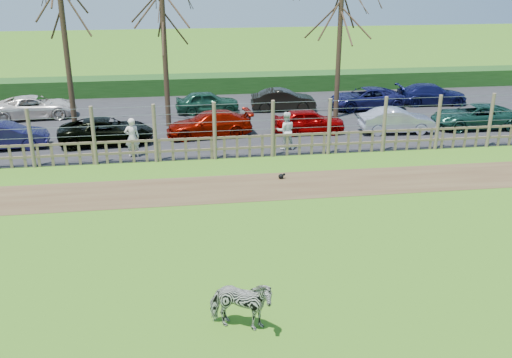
{
  "coord_description": "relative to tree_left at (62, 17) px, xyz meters",
  "views": [
    {
      "loc": [
        -1.51,
        -15.31,
        7.97
      ],
      "look_at": [
        1.0,
        2.5,
        1.1
      ],
      "focal_mm": 40.0,
      "sensor_mm": 36.0,
      "label": 1
    }
  ],
  "objects": [
    {
      "name": "tree_left",
      "position": [
        0.0,
        0.0,
        0.0
      ],
      "size": [
        4.8,
        4.8,
        7.88
      ],
      "color": "#3D2B1E",
      "rests_on": "ground"
    },
    {
      "name": "fence",
      "position": [
        6.5,
        -4.5,
        -4.81
      ],
      "size": [
        30.16,
        0.16,
        2.5
      ],
      "color": "brown",
      "rests_on": "ground"
    },
    {
      "name": "tree_right",
      "position": [
        13.5,
        1.5,
        -0.37
      ],
      "size": [
        4.8,
        4.8,
        7.35
      ],
      "color": "#3D2B1E",
      "rests_on": "ground"
    },
    {
      "name": "car_4",
      "position": [
        11.36,
        -1.24,
        -4.98
      ],
      "size": [
        3.55,
        1.5,
        1.2
      ],
      "primitive_type": "imported",
      "rotation": [
        0.0,
        0.0,
        1.55
      ],
      "color": "#8E0202",
      "rests_on": "asphalt"
    },
    {
      "name": "car_1",
      "position": [
        -2.74,
        -1.84,
        -4.98
      ],
      "size": [
        3.74,
        1.6,
        1.2
      ],
      "primitive_type": "imported",
      "rotation": [
        0.0,
        0.0,
        1.66
      ],
      "color": "#181646",
      "rests_on": "asphalt"
    },
    {
      "name": "car_11",
      "position": [
        10.96,
        3.46,
        -4.98
      ],
      "size": [
        3.71,
        1.48,
        1.2
      ],
      "primitive_type": "imported",
      "rotation": [
        0.0,
        0.0,
        1.51
      ],
      "color": "black",
      "rests_on": "asphalt"
    },
    {
      "name": "car_5",
      "position": [
        15.68,
        -1.78,
        -4.98
      ],
      "size": [
        3.71,
        1.48,
        1.2
      ],
      "primitive_type": "imported",
      "rotation": [
        0.0,
        0.0,
        1.51
      ],
      "color": "#B1AFC5",
      "rests_on": "asphalt"
    },
    {
      "name": "dirt_strip",
      "position": [
        6.5,
        -8.0,
        -5.61
      ],
      "size": [
        34.0,
        2.8,
        0.01
      ],
      "primitive_type": "cube",
      "color": "brown",
      "rests_on": "ground"
    },
    {
      "name": "car_3",
      "position": [
        6.47,
        -1.12,
        -4.98
      ],
      "size": [
        4.28,
        2.08,
        1.2
      ],
      "primitive_type": "imported",
      "rotation": [
        0.0,
        0.0,
        4.81
      ],
      "color": "#820A00",
      "rests_on": "asphalt"
    },
    {
      "name": "tree_mid",
      "position": [
        4.5,
        1.0,
        -0.75
      ],
      "size": [
        4.8,
        4.8,
        6.83
      ],
      "color": "#3D2B1E",
      "rests_on": "ground"
    },
    {
      "name": "hedge",
      "position": [
        6.5,
        9.0,
        -5.07
      ],
      "size": [
        46.0,
        2.0,
        1.1
      ],
      "primitive_type": "cube",
      "color": "#1E4716",
      "rests_on": "ground"
    },
    {
      "name": "car_13",
      "position": [
        19.94,
        3.71,
        -4.98
      ],
      "size": [
        4.23,
        1.94,
        1.2
      ],
      "primitive_type": "imported",
      "rotation": [
        0.0,
        0.0,
        1.51
      ],
      "color": "#111446",
      "rests_on": "asphalt"
    },
    {
      "name": "car_8",
      "position": [
        -2.63,
        3.68,
        -4.98
      ],
      "size": [
        4.53,
        2.5,
        1.2
      ],
      "primitive_type": "imported",
      "rotation": [
        0.0,
        0.0,
        1.69
      ],
      "color": "silver",
      "rests_on": "asphalt"
    },
    {
      "name": "asphalt",
      "position": [
        6.5,
        2.0,
        -5.6
      ],
      "size": [
        44.0,
        13.0,
        0.04
      ],
      "primitive_type": "cube",
      "color": "#232326",
      "rests_on": "ground"
    },
    {
      "name": "car_10",
      "position": [
        6.66,
        3.58,
        -4.98
      ],
      "size": [
        3.62,
        1.68,
        1.2
      ],
      "primitive_type": "imported",
      "rotation": [
        0.0,
        0.0,
        1.65
      ],
      "color": "#1A4832",
      "rests_on": "asphalt"
    },
    {
      "name": "car_2",
      "position": [
        1.67,
        -1.66,
        -4.98
      ],
      "size": [
        4.43,
        2.25,
        1.2
      ],
      "primitive_type": "imported",
      "rotation": [
        0.0,
        0.0,
        1.63
      ],
      "color": "black",
      "rests_on": "asphalt"
    },
    {
      "name": "ground",
      "position": [
        6.5,
        -12.5,
        -5.62
      ],
      "size": [
        120.0,
        120.0,
        0.0
      ],
      "primitive_type": "plane",
      "color": "#639A32",
      "rests_on": "ground"
    },
    {
      "name": "car_12",
      "position": [
        15.73,
        3.21,
        -4.98
      ],
      "size": [
        4.42,
        2.22,
        1.2
      ],
      "primitive_type": "imported",
      "rotation": [
        0.0,
        0.0,
        4.77
      ],
      "color": "#1A1B51",
      "rests_on": "asphalt"
    },
    {
      "name": "zebra",
      "position": [
        6.19,
        -16.76,
        -4.97
      ],
      "size": [
        1.68,
        1.17,
        1.3
      ],
      "primitive_type": "imported",
      "rotation": [
        0.0,
        0.0,
        1.24
      ],
      "color": "gray",
      "rests_on": "ground"
    },
    {
      "name": "visitor_b",
      "position": [
        9.74,
        -3.67,
        -4.71
      ],
      "size": [
        0.86,
        0.68,
        1.72
      ],
      "primitive_type": "imported",
      "rotation": [
        0.0,
        0.0,
        3.11
      ],
      "color": "silver",
      "rests_on": "asphalt"
    },
    {
      "name": "visitor_a",
      "position": [
        2.99,
        -3.79,
        -4.71
      ],
      "size": [
        0.69,
        0.52,
        1.72
      ],
      "primitive_type": "imported",
      "rotation": [
        0.0,
        0.0,
        3.33
      ],
      "color": "silver",
      "rests_on": "asphalt"
    },
    {
      "name": "crow",
      "position": [
        8.89,
        -7.26,
        -5.51
      ],
      "size": [
        0.28,
        0.2,
        0.23
      ],
      "color": "black",
      "rests_on": "ground"
    },
    {
      "name": "car_6",
      "position": [
        19.91,
        -1.49,
        -4.98
      ],
      "size": [
        4.37,
        2.11,
        1.2
      ],
      "primitive_type": "imported",
      "rotation": [
        0.0,
        0.0,
        4.69
      ],
      "color": "#194336",
      "rests_on": "asphalt"
    }
  ]
}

